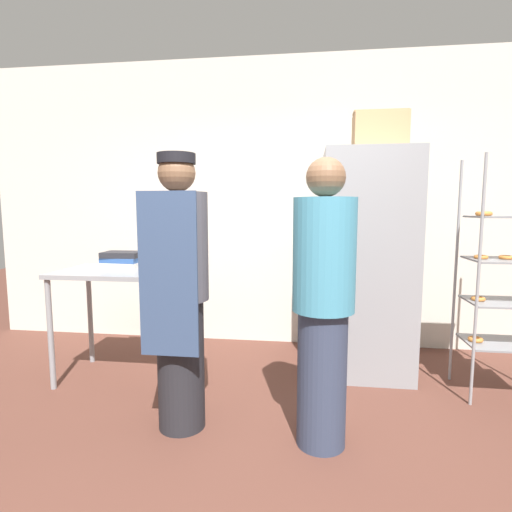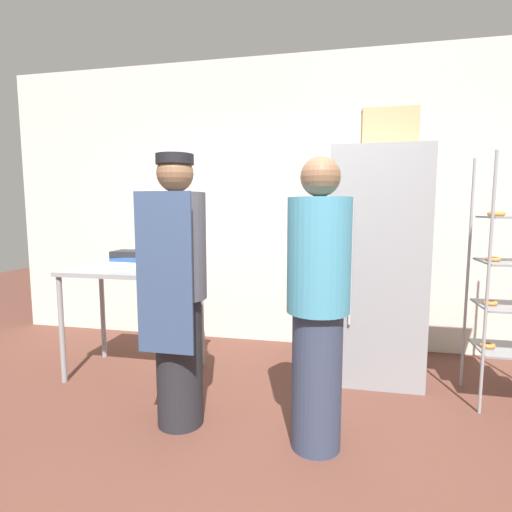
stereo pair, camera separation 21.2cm
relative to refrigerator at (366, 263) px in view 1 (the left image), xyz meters
The scene contains 11 objects.
ground_plane 2.05m from the refrigerator, 117.11° to the right, with size 14.00×14.00×0.00m, color brown.
back_wall 1.21m from the refrigerator, 139.14° to the left, with size 6.40×0.12×2.97m, color silver.
refrigerator is the anchor object (origin of this frame).
baking_rack 1.03m from the refrigerator, 19.72° to the right, with size 0.57×0.47×1.82m.
prep_counter 2.06m from the refrigerator, 167.50° to the right, with size 1.08×0.66×0.93m.
donut_box 1.73m from the refrigerator, 164.31° to the right, with size 0.26×0.21×0.25m.
blender_pitcher 1.59m from the refrigerator, behind, with size 0.13×0.13×0.29m.
binder_stack 2.13m from the refrigerator, behind, with size 0.33×0.24×0.13m.
cardboard_storage_box 1.12m from the refrigerator, 11.97° to the right, with size 0.44×0.28×0.32m.
person_baker 1.74m from the refrigerator, 139.17° to the right, with size 0.37×0.39×1.77m.
person_customer 1.28m from the refrigerator, 108.62° to the right, with size 0.37×0.37×1.72m.
Camera 1 is at (0.33, -1.94, 1.43)m, focal length 28.00 mm.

